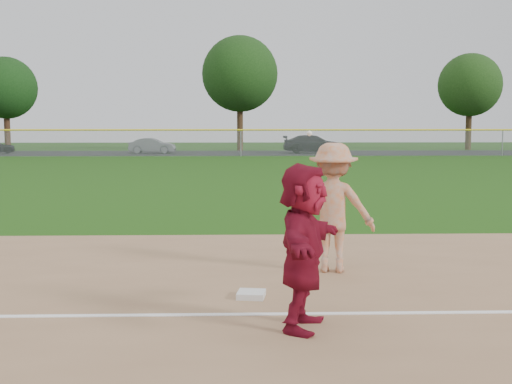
{
  "coord_description": "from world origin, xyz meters",
  "views": [
    {
      "loc": [
        -0.3,
        -8.49,
        2.34
      ],
      "look_at": [
        0.0,
        1.5,
        1.3
      ],
      "focal_mm": 45.0,
      "sensor_mm": 36.0,
      "label": 1
    }
  ],
  "objects_px": {
    "first_base": "(251,294)",
    "base_runner": "(303,247)",
    "car_mid": "(152,146)",
    "car_right": "(314,144)"
  },
  "relations": [
    {
      "from": "first_base",
      "to": "base_runner",
      "type": "xyz_separation_m",
      "value": [
        0.56,
        -1.34,
        0.91
      ]
    },
    {
      "from": "first_base",
      "to": "base_runner",
      "type": "relative_size",
      "value": 0.19
    },
    {
      "from": "first_base",
      "to": "car_mid",
      "type": "height_order",
      "value": "car_mid"
    },
    {
      "from": "car_mid",
      "to": "base_runner",
      "type": "bearing_deg",
      "value": -168.23
    },
    {
      "from": "first_base",
      "to": "car_mid",
      "type": "xyz_separation_m",
      "value": [
        -7.29,
        45.65,
        0.58
      ]
    },
    {
      "from": "base_runner",
      "to": "car_right",
      "type": "relative_size",
      "value": 0.36
    },
    {
      "from": "base_runner",
      "to": "car_right",
      "type": "height_order",
      "value": "base_runner"
    },
    {
      "from": "car_mid",
      "to": "car_right",
      "type": "xyz_separation_m",
      "value": [
        13.6,
        -0.04,
        0.12
      ]
    },
    {
      "from": "car_right",
      "to": "first_base",
      "type": "bearing_deg",
      "value": 175.4
    },
    {
      "from": "first_base",
      "to": "base_runner",
      "type": "distance_m",
      "value": 1.71
    }
  ]
}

